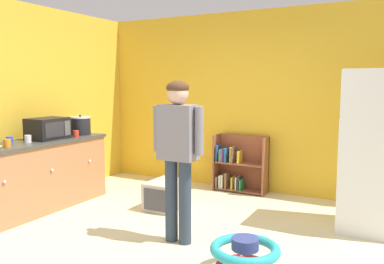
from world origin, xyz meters
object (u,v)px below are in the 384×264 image
bookshelf (238,167)px  orange_cup (7,143)px  baby_walker (245,256)px  blue_cup (10,140)px  pet_carrier (166,195)px  red_cup (76,134)px  refrigerator (376,151)px  kitchen_counter (35,176)px  clear_bottle (68,127)px  white_cup (28,139)px  microwave (48,129)px  crock_pot (80,126)px  standing_person (178,146)px  ketchup_bottle (58,128)px

bookshelf → orange_cup: orange_cup is taller
baby_walker → blue_cup: bearing=179.1°
pet_carrier → red_cup: size_ratio=5.81×
refrigerator → bookshelf: bearing=157.3°
refrigerator → baby_walker: (-0.89, -1.65, -0.73)m
refrigerator → red_cup: 3.75m
baby_walker → red_cup: 3.03m
kitchen_counter → blue_cup: blue_cup is taller
clear_bottle → white_cup: 0.94m
microwave → orange_cup: 0.72m
bookshelf → orange_cup: size_ratio=8.95×
bookshelf → clear_bottle: bearing=-148.4°
refrigerator → blue_cup: bearing=-157.7°
orange_cup → red_cup: bearing=86.2°
kitchen_counter → baby_walker: bearing=-6.9°
crock_pot → white_cup: crock_pot is taller
pet_carrier → microwave: bearing=-156.0°
refrigerator → standing_person: 2.19m
pet_carrier → clear_bottle: bearing=-177.3°
kitchen_counter → baby_walker: (2.99, -0.36, -0.29)m
standing_person → baby_walker: standing_person is taller
orange_cup → white_cup: 0.37m
kitchen_counter → blue_cup: 0.59m
baby_walker → pet_carrier: (-1.55, 1.22, 0.02)m
standing_person → ketchup_bottle: 2.40m
standing_person → crock_pot: (-2.08, 0.80, 0.02)m
pet_carrier → white_cup: bearing=-144.7°
microwave → blue_cup: microwave is taller
refrigerator → pet_carrier: bearing=-170.0°
refrigerator → white_cup: size_ratio=18.74×
crock_pot → white_cup: bearing=-90.4°
bookshelf → ketchup_bottle: 2.68m
clear_bottle → red_cup: (0.40, -0.25, -0.05)m
refrigerator → baby_walker: refrigerator is taller
clear_bottle → red_cup: 0.48m
pet_carrier → red_cup: 1.49m
microwave → white_cup: bearing=-83.6°
kitchen_counter → refrigerator: size_ratio=1.15×
clear_bottle → blue_cup: size_ratio=2.59×
baby_walker → red_cup: (-2.78, 0.89, 0.79)m
refrigerator → red_cup: refrigerator is taller
baby_walker → microwave: size_ratio=1.26×
baby_walker → ketchup_bottle: 3.41m
standing_person → pet_carrier: 1.40m
blue_cup → refrigerator: bearing=22.3°
crock_pot → refrigerator: bearing=7.7°
baby_walker → red_cup: bearing=162.2°
refrigerator → white_cup: (-3.83, -1.41, 0.06)m
kitchen_counter → clear_bottle: (-0.19, 0.78, 0.55)m
white_cup → orange_cup: bearing=-76.4°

